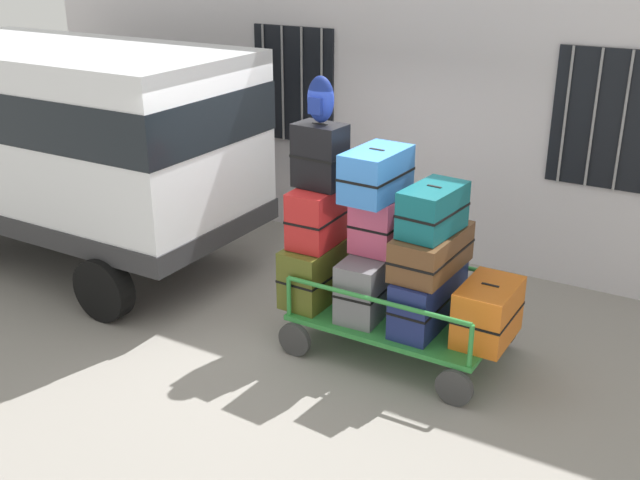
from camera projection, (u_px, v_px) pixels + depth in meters
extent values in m
plane|color=gray|center=(321.00, 324.00, 8.03)|extent=(40.00, 40.00, 0.00)
cube|color=silver|center=(427.00, 55.00, 9.07)|extent=(12.00, 0.30, 5.00)
cube|color=black|center=(294.00, 85.00, 9.98)|extent=(1.20, 0.04, 1.50)
cylinder|color=gray|center=(264.00, 82.00, 10.16)|extent=(0.03, 0.03, 1.50)
cylinder|color=gray|center=(283.00, 84.00, 10.02)|extent=(0.03, 0.03, 1.50)
cylinder|color=gray|center=(302.00, 86.00, 9.88)|extent=(0.03, 0.03, 1.50)
cylinder|color=gray|center=(322.00, 88.00, 9.74)|extent=(0.03, 0.03, 1.50)
cube|color=black|center=(609.00, 120.00, 8.08)|extent=(1.20, 0.04, 1.50)
cylinder|color=gray|center=(565.00, 116.00, 8.26)|extent=(0.03, 0.03, 1.50)
cylinder|color=gray|center=(594.00, 119.00, 8.12)|extent=(0.03, 0.03, 1.50)
cylinder|color=gray|center=(623.00, 122.00, 7.98)|extent=(0.03, 0.03, 1.50)
cube|color=silver|center=(72.00, 132.00, 9.05)|extent=(4.43, 2.10, 2.00)
cube|color=black|center=(68.00, 100.00, 8.91)|extent=(4.45, 2.12, 0.55)
cube|color=#2D2D30|center=(80.00, 201.00, 9.38)|extent=(4.47, 2.14, 0.24)
cylinder|color=black|center=(104.00, 289.00, 8.03)|extent=(0.70, 0.22, 0.70)
cube|color=#2D8438|center=(399.00, 317.00, 7.40)|extent=(1.92, 1.18, 0.05)
cylinder|color=#383838|center=(454.00, 388.00, 6.60)|extent=(0.34, 0.06, 0.34)
cylinder|color=#383838|center=(499.00, 330.00, 7.57)|extent=(0.34, 0.06, 0.34)
cylinder|color=#383838|center=(295.00, 339.00, 7.38)|extent=(0.34, 0.06, 0.34)
cylinder|color=#383838|center=(354.00, 292.00, 8.36)|extent=(0.34, 0.06, 0.34)
cylinder|color=#2D8438|center=(471.00, 346.00, 6.44)|extent=(0.04, 0.04, 0.39)
cylinder|color=#2D8438|center=(511.00, 296.00, 7.32)|extent=(0.04, 0.04, 0.39)
cylinder|color=#2D8438|center=(289.00, 296.00, 7.32)|extent=(0.04, 0.04, 0.39)
cylinder|color=#2D8438|center=(344.00, 258.00, 8.20)|extent=(0.04, 0.04, 0.39)
cylinder|color=#2D8438|center=(375.00, 300.00, 6.81)|extent=(1.84, 0.04, 0.04)
cylinder|color=#2D8438|center=(424.00, 258.00, 7.69)|extent=(1.84, 0.04, 0.04)
cube|color=#4C5119|center=(321.00, 268.00, 7.69)|extent=(0.44, 1.00, 0.59)
cube|color=black|center=(321.00, 268.00, 7.69)|extent=(0.45, 1.01, 0.02)
cube|color=black|center=(321.00, 242.00, 7.58)|extent=(0.15, 0.03, 0.02)
cube|color=#B21E1E|center=(323.00, 213.00, 7.51)|extent=(0.41, 0.87, 0.57)
cube|color=black|center=(323.00, 213.00, 7.51)|extent=(0.42, 0.88, 0.02)
cube|color=black|center=(323.00, 186.00, 7.40)|extent=(0.14, 0.03, 0.02)
cube|color=black|center=(320.00, 156.00, 7.23)|extent=(0.49, 0.35, 0.62)
cube|color=black|center=(320.00, 156.00, 7.23)|extent=(0.50, 0.36, 0.02)
cube|color=black|center=(320.00, 125.00, 7.12)|extent=(0.16, 0.04, 0.02)
cube|color=slate|center=(373.00, 281.00, 7.42)|extent=(0.44, 0.99, 0.59)
cube|color=black|center=(373.00, 281.00, 7.42)|extent=(0.45, 1.00, 0.02)
cube|color=black|center=(374.00, 253.00, 7.31)|extent=(0.14, 0.04, 0.02)
cube|color=#CC4C72|center=(376.00, 224.00, 7.23)|extent=(0.43, 0.38, 0.55)
cube|color=black|center=(376.00, 224.00, 7.23)|extent=(0.44, 0.39, 0.02)
cube|color=black|center=(377.00, 198.00, 7.13)|extent=(0.15, 0.03, 0.02)
cube|color=#3372C6|center=(376.00, 174.00, 7.02)|extent=(0.46, 0.74, 0.46)
cube|color=black|center=(376.00, 174.00, 7.02)|extent=(0.47, 0.75, 0.02)
cube|color=black|center=(377.00, 150.00, 6.93)|extent=(0.15, 0.04, 0.02)
cube|color=navy|center=(429.00, 297.00, 7.16)|extent=(0.39, 1.03, 0.54)
cube|color=black|center=(429.00, 297.00, 7.16)|extent=(0.40, 1.04, 0.02)
cube|color=black|center=(430.00, 271.00, 7.06)|extent=(0.13, 0.03, 0.02)
cube|color=brown|center=(432.00, 251.00, 6.99)|extent=(0.48, 0.95, 0.38)
cube|color=black|center=(432.00, 251.00, 6.99)|extent=(0.49, 0.96, 0.02)
cube|color=black|center=(433.00, 232.00, 6.92)|extent=(0.16, 0.03, 0.02)
cube|color=#0F5960|center=(433.00, 210.00, 6.81)|extent=(0.45, 0.73, 0.43)
cube|color=black|center=(433.00, 210.00, 6.81)|extent=(0.46, 0.74, 0.02)
cube|color=black|center=(434.00, 187.00, 6.73)|extent=(0.14, 0.04, 0.02)
cube|color=orange|center=(488.00, 312.00, 6.86)|extent=(0.46, 0.72, 0.54)
cube|color=black|center=(488.00, 312.00, 6.86)|extent=(0.47, 0.73, 0.02)
cube|color=black|center=(490.00, 286.00, 6.76)|extent=(0.16, 0.03, 0.02)
ellipsoid|color=navy|center=(321.00, 99.00, 7.06)|extent=(0.27, 0.19, 0.44)
cube|color=navy|center=(316.00, 106.00, 7.00)|extent=(0.14, 0.06, 0.15)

